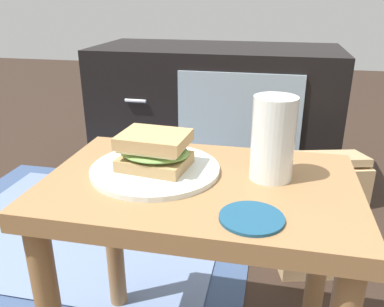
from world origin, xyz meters
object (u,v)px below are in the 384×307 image
at_px(plate, 155,169).
at_px(paper_bag, 319,215).
at_px(coaster, 252,218).
at_px(tv_cabinet, 215,118).
at_px(beer_glass, 273,141).
at_px(sandwich_front, 154,151).

xyz_separation_m(plate, paper_bag, (0.36, 0.40, -0.28)).
relative_size(coaster, paper_bag, 0.26).
distance_m(coaster, paper_bag, 0.62).
height_order(tv_cabinet, beer_glass, beer_glass).
height_order(plate, sandwich_front, sandwich_front).
distance_m(tv_cabinet, plate, 0.95).
distance_m(sandwich_front, beer_glass, 0.21).
distance_m(beer_glass, paper_bag, 0.53).
bearing_deg(sandwich_front, coaster, -35.26).
height_order(beer_glass, paper_bag, beer_glass).
xyz_separation_m(tv_cabinet, coaster, (0.22, -1.06, 0.17)).
height_order(plate, beer_glass, beer_glass).
relative_size(tv_cabinet, sandwich_front, 6.63).
height_order(coaster, paper_bag, coaster).
relative_size(tv_cabinet, paper_bag, 2.57).
distance_m(tv_cabinet, paper_bag, 0.67).
height_order(tv_cabinet, sandwich_front, tv_cabinet).
relative_size(sandwich_front, coaster, 1.49).
bearing_deg(coaster, paper_bag, 72.18).
height_order(plate, paper_bag, plate).
xyz_separation_m(beer_glass, paper_bag, (0.15, 0.38, -0.35)).
height_order(tv_cabinet, coaster, tv_cabinet).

